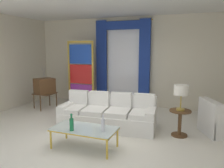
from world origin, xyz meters
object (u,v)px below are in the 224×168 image
round_side_table (180,121)px  armchair_white (220,122)px  coffee_table (84,130)px  peacock_figurine (83,104)px  vintage_tv (45,87)px  couch_white_long (108,115)px  bottle_crystal_tall (103,125)px  bottle_blue_decanter (72,124)px  stained_glass_divider (81,75)px  table_lamp_brass (181,91)px

round_side_table → armchair_white: bearing=26.9°
coffee_table → peacock_figurine: peacock_figurine is taller
coffee_table → vintage_tv: size_ratio=0.94×
couch_white_long → bottle_crystal_tall: 1.42m
vintage_tv → peacock_figurine: vintage_tv is taller
bottle_blue_decanter → vintage_tv: vintage_tv is taller
couch_white_long → peacock_figurine: couch_white_long is taller
vintage_tv → armchair_white: vintage_tv is taller
couch_white_long → peacock_figurine: (-1.32, 1.11, -0.09)m
stained_glass_divider → peacock_figurine: (0.32, -0.48, -0.84)m
bottle_crystal_tall → table_lamp_brass: (1.29, 1.35, 0.49)m
stained_glass_divider → bottle_crystal_tall: bearing=-54.8°
bottle_crystal_tall → vintage_tv: (-3.02, 2.23, 0.19)m
coffee_table → armchair_white: size_ratio=1.18×
vintage_tv → stained_glass_divider: (0.96, 0.70, 0.33)m
peacock_figurine → table_lamp_brass: bearing=-19.8°
bottle_blue_decanter → table_lamp_brass: (1.86, 1.54, 0.48)m
bottle_blue_decanter → stained_glass_divider: stained_glass_divider is taller
bottle_blue_decanter → vintage_tv: size_ratio=0.25×
bottle_blue_decanter → vintage_tv: bearing=135.5°
coffee_table → round_side_table: bearing=37.6°
armchair_white → peacock_figurine: (-3.89, 0.66, -0.07)m
couch_white_long → vintage_tv: (-2.60, 0.89, 0.42)m
armchair_white → table_lamp_brass: table_lamp_brass is taller
round_side_table → table_lamp_brass: 0.67m
coffee_table → couch_white_long: bearing=90.4°
couch_white_long → vintage_tv: 2.78m
vintage_tv → table_lamp_brass: vintage_tv is taller
armchair_white → stained_glass_divider: stained_glass_divider is taller
armchair_white → table_lamp_brass: (-0.85, -0.43, 0.74)m
bottle_crystal_tall → armchair_white: size_ratio=0.30×
stained_glass_divider → table_lamp_brass: stained_glass_divider is taller
bottle_crystal_tall → peacock_figurine: bottle_crystal_tall is taller
armchair_white → bottle_crystal_tall: bearing=-140.2°
armchair_white → peacock_figurine: size_ratio=1.79×
couch_white_long → bottle_blue_decanter: couch_white_long is taller
coffee_table → bottle_blue_decanter: size_ratio=3.76×
peacock_figurine → table_lamp_brass: 3.33m
coffee_table → table_lamp_brass: bearing=37.6°
bottle_crystal_tall → vintage_tv: 3.76m
couch_white_long → peacock_figurine: 1.72m
vintage_tv → armchair_white: 5.21m
couch_white_long → armchair_white: 2.61m
couch_white_long → peacock_figurine: size_ratio=4.02×
bottle_crystal_tall → armchair_white: armchair_white is taller
bottle_blue_decanter → armchair_white: bearing=36.0°
stained_glass_divider → table_lamp_brass: bearing=-25.1°
couch_white_long → stained_glass_divider: 2.40m
stained_glass_divider → couch_white_long: bearing=-44.1°
vintage_tv → armchair_white: (5.17, -0.44, -0.44)m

